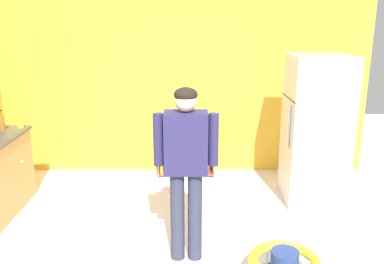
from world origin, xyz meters
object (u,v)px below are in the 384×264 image
at_px(refrigerator, 317,130).
at_px(standing_person, 187,160).
at_px(amber_bottle, 3,122).
at_px(yellow_cup, 21,124).
at_px(bookshelf, 183,149).
at_px(orange_cup, 2,123).

xyz_separation_m(refrigerator, standing_person, (-1.54, -1.32, 0.08)).
xyz_separation_m(amber_bottle, yellow_cup, (0.17, 0.11, -0.05)).
bearing_deg(yellow_cup, bookshelf, 22.14).
distance_m(standing_person, yellow_cup, 2.47).
bearing_deg(yellow_cup, orange_cup, 176.91).
xyz_separation_m(bookshelf, orange_cup, (-2.18, -0.78, 0.58)).
bearing_deg(orange_cup, yellow_cup, -3.09).
bearing_deg(orange_cup, standing_person, -31.92).
bearing_deg(standing_person, amber_bottle, 149.62).
relative_size(bookshelf, standing_person, 0.52).
relative_size(refrigerator, orange_cup, 18.74).
bearing_deg(bookshelf, yellow_cup, -157.86).
relative_size(standing_person, orange_cup, 17.08).
xyz_separation_m(standing_person, yellow_cup, (-2.03, 1.40, -0.03)).
distance_m(bookshelf, yellow_cup, 2.18).
xyz_separation_m(refrigerator, orange_cup, (-3.80, 0.10, 0.06)).
relative_size(standing_person, yellow_cup, 17.08).
bearing_deg(yellow_cup, standing_person, -34.53).
height_order(refrigerator, yellow_cup, refrigerator).
distance_m(bookshelf, orange_cup, 2.38).
xyz_separation_m(yellow_cup, orange_cup, (-0.23, 0.01, 0.00)).
relative_size(refrigerator, standing_person, 1.10).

